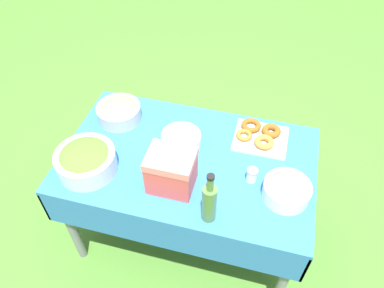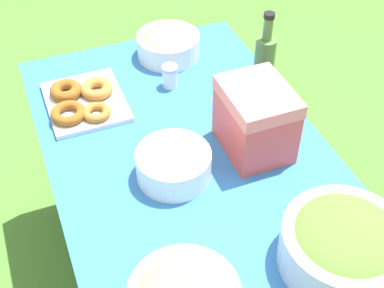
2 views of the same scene
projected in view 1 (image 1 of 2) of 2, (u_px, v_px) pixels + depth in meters
name	position (u px, v px, depth m)	size (l,w,h in m)	color
ground_plane	(189.00, 229.00, 2.45)	(14.00, 14.00, 0.00)	#477A2D
picnic_table	(188.00, 170.00, 2.01)	(1.30, 0.79, 0.71)	#2D6BB2
salad_bowl	(86.00, 160.00, 1.83)	(0.30, 0.30, 0.13)	silver
pasta_bowl	(287.00, 190.00, 1.73)	(0.22, 0.22, 0.10)	white
donut_platter	(260.00, 136.00, 2.01)	(0.29, 0.24, 0.05)	silver
plate_stack	(181.00, 141.00, 1.96)	(0.21, 0.21, 0.08)	white
olive_oil_bottle	(209.00, 202.00, 1.61)	(0.06, 0.06, 0.30)	#4C7238
bread_bowl	(119.00, 111.00, 2.10)	(0.24, 0.24, 0.11)	#B2B7BC
cooler_box	(171.00, 171.00, 1.74)	(0.22, 0.18, 0.21)	#E04C42
salt_shaker	(252.00, 175.00, 1.81)	(0.05, 0.05, 0.08)	white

